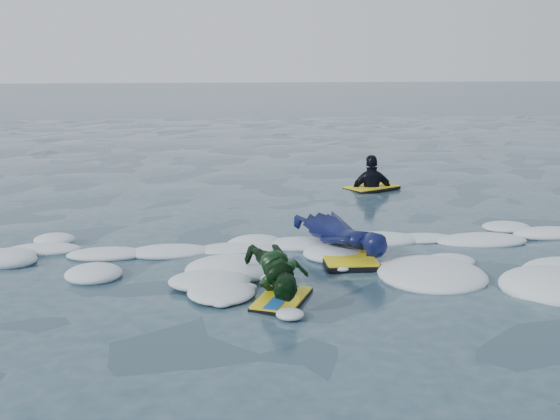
{
  "coord_description": "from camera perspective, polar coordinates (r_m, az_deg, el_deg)",
  "views": [
    {
      "loc": [
        -0.44,
        -7.45,
        2.49
      ],
      "look_at": [
        0.57,
        1.6,
        0.49
      ],
      "focal_mm": 45.0,
      "sensor_mm": 36.0,
      "label": 1
    }
  ],
  "objects": [
    {
      "name": "foam_band",
      "position": [
        8.86,
        -3.26,
        -3.94
      ],
      "size": [
        12.0,
        3.1,
        0.3
      ],
      "primitive_type": null,
      "color": "silver",
      "rests_on": "ground"
    },
    {
      "name": "prone_child_unit",
      "position": [
        7.39,
        -0.03,
        -5.25
      ],
      "size": [
        0.76,
        1.31,
        0.49
      ],
      "rotation": [
        0.0,
        0.0,
        1.15
      ],
      "color": "black",
      "rests_on": "ground"
    },
    {
      "name": "waiting_rider_unit",
      "position": [
        13.42,
        7.46,
        1.27
      ],
      "size": [
        1.16,
        0.99,
        1.52
      ],
      "rotation": [
        0.0,
        0.0,
        0.52
      ],
      "color": "black",
      "rests_on": "ground"
    },
    {
      "name": "ground",
      "position": [
        7.87,
        -2.84,
        -6.05
      ],
      "size": [
        120.0,
        120.0,
        0.0
      ],
      "primitive_type": "plane",
      "color": "#1A2E3F",
      "rests_on": "ground"
    },
    {
      "name": "prone_woman_unit",
      "position": [
        8.99,
        5.13,
        -2.15
      ],
      "size": [
        1.24,
        1.88,
        0.46
      ],
      "rotation": [
        0.0,
        0.0,
        1.55
      ],
      "color": "black",
      "rests_on": "ground"
    }
  ]
}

